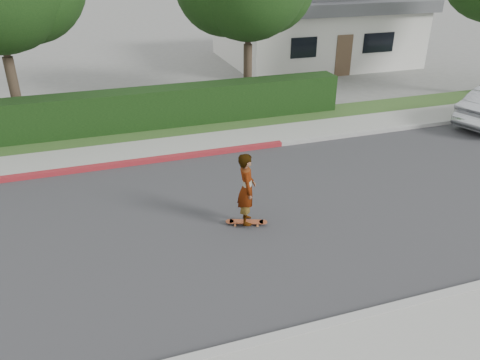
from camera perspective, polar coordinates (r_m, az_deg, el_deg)
The scene contains 12 objects.
ground at distance 12.42m, azimuth 8.05°, elevation -3.26°, with size 120.00×120.00×0.00m, color slate.
road at distance 12.42m, azimuth 8.06°, elevation -3.24°, with size 60.00×8.00×0.01m, color #2D2D30.
curb_near at distance 9.58m, azimuth 19.06°, elevation -14.42°, with size 60.00×0.20×0.15m, color #9E9E99.
sidewalk_near at distance 9.10m, azimuth 22.47°, elevation -17.79°, with size 60.00×1.60×0.12m, color gray.
curb_far at distance 15.77m, azimuth 1.62°, elevation 4.02°, with size 60.00×0.20×0.15m, color #9E9E99.
curb_red_section at distance 14.95m, azimuth -16.72°, elevation 1.54°, with size 12.00×0.21×0.15m, color maroon.
sidewalk_far at distance 16.56m, azimuth 0.56°, elevation 5.12°, with size 60.00×1.60×0.12m, color gray.
planting_strip at distance 17.99m, azimuth -1.10°, elevation 6.86°, with size 60.00×1.60×0.10m, color #2D4C1E.
hedge at distance 17.73m, azimuth -11.11°, elevation 8.45°, with size 15.00×1.00×1.50m, color black.
house at distance 28.96m, azimuth 8.98°, elevation 18.33°, with size 10.60×8.60×4.30m.
skateboard at distance 11.49m, azimuth 0.79°, elevation -5.13°, with size 1.03×0.54×0.09m.
skateboarder at distance 11.03m, azimuth 0.82°, elevation -1.09°, with size 0.66×0.43×1.80m, color white.
Camera 1 is at (-5.01, -9.57, 6.14)m, focal length 35.00 mm.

